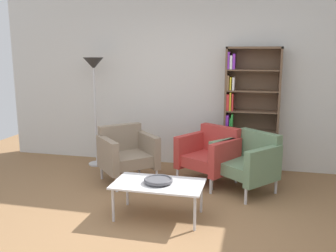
% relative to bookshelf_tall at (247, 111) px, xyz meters
% --- Properties ---
extents(ground_plane, '(8.32, 8.32, 0.00)m').
position_rel_bookshelf_tall_xyz_m(ground_plane, '(-0.89, -2.25, -0.94)').
color(ground_plane, olive).
extents(plaster_back_panel, '(6.40, 0.12, 2.90)m').
position_rel_bookshelf_tall_xyz_m(plaster_back_panel, '(-0.89, 0.21, 0.51)').
color(plaster_back_panel, silver).
rests_on(plaster_back_panel, ground_plane).
extents(bookshelf_tall, '(0.80, 0.30, 1.90)m').
position_rel_bookshelf_tall_xyz_m(bookshelf_tall, '(0.00, 0.00, 0.00)').
color(bookshelf_tall, brown).
rests_on(bookshelf_tall, ground_plane).
extents(coffee_table_low, '(1.00, 0.56, 0.40)m').
position_rel_bookshelf_tall_xyz_m(coffee_table_low, '(-0.88, -1.90, -0.58)').
color(coffee_table_low, silver).
rests_on(coffee_table_low, ground_plane).
extents(decorative_bowl, '(0.32, 0.32, 0.05)m').
position_rel_bookshelf_tall_xyz_m(decorative_bowl, '(-0.88, -1.90, -0.51)').
color(decorative_bowl, '#4C4C51').
rests_on(decorative_bowl, coffee_table_low).
extents(armchair_spare_guest, '(0.95, 0.95, 0.78)m').
position_rel_bookshelf_tall_xyz_m(armchair_spare_guest, '(-1.64, -0.83, -0.53)').
color(armchair_spare_guest, gray).
rests_on(armchair_spare_guest, ground_plane).
extents(armchair_near_window, '(0.94, 0.92, 0.78)m').
position_rel_bookshelf_tall_xyz_m(armchair_near_window, '(-0.47, -0.61, -0.53)').
color(armchair_near_window, '#B73833').
rests_on(armchair_near_window, ground_plane).
extents(armchair_by_bookshelf, '(0.95, 0.94, 0.78)m').
position_rel_bookshelf_tall_xyz_m(armchair_by_bookshelf, '(0.06, -0.85, -0.53)').
color(armchair_by_bookshelf, slate).
rests_on(armchair_by_bookshelf, ground_plane).
extents(floor_lamp_torchiere, '(0.32, 0.32, 1.74)m').
position_rel_bookshelf_tall_xyz_m(floor_lamp_torchiere, '(-2.38, -0.23, 0.50)').
color(floor_lamp_torchiere, silver).
rests_on(floor_lamp_torchiere, ground_plane).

